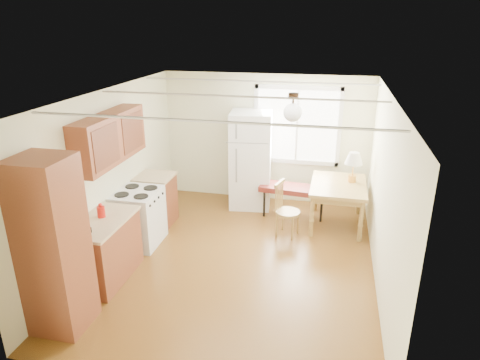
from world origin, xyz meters
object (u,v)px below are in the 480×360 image
(chair, at_px, (283,205))
(dining_table, at_px, (338,189))
(refrigerator, at_px, (251,160))
(bench, at_px, (294,190))

(chair, bearing_deg, dining_table, 47.44)
(refrigerator, relative_size, bench, 1.45)
(dining_table, bearing_deg, chair, -146.65)
(bench, relative_size, chair, 1.37)
(refrigerator, relative_size, chair, 1.99)
(bench, distance_m, dining_table, 0.83)
(refrigerator, height_order, chair, refrigerator)
(refrigerator, distance_m, chair, 1.42)
(bench, height_order, dining_table, dining_table)
(refrigerator, distance_m, dining_table, 1.76)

